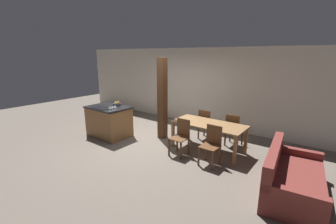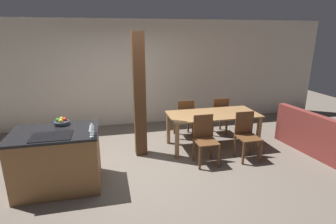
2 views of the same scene
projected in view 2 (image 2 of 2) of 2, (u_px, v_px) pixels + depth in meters
ground_plane at (139, 167)px, 4.81m from camera, size 16.00×16.00×0.00m
wall_back at (125, 74)px, 6.75m from camera, size 11.20×0.08×2.70m
kitchen_island at (58, 159)px, 4.08m from camera, size 1.28×0.90×0.94m
fruit_bowl at (62, 122)px, 4.23m from camera, size 0.24×0.24×0.11m
wine_glass_near at (91, 129)px, 3.69m from camera, size 0.08×0.08×0.15m
wine_glass_middle at (91, 127)px, 3.77m from camera, size 0.08×0.08×0.15m
wine_glass_far at (92, 125)px, 3.86m from camera, size 0.08×0.08×0.15m
dining_table at (213, 118)px, 5.51m from camera, size 1.89×0.87×0.74m
dining_chair_near_left at (205, 139)px, 4.85m from camera, size 0.40×0.40×0.91m
dining_chair_near_right at (246, 135)px, 5.03m from camera, size 0.40×0.40×0.91m
dining_chair_far_left at (184, 117)px, 6.08m from camera, size 0.40×0.40×0.91m
dining_chair_far_right at (218, 115)px, 6.26m from camera, size 0.40×0.40×0.91m
couch at (324, 140)px, 5.33m from camera, size 1.12×1.95×0.84m
timber_post at (139, 96)px, 5.01m from camera, size 0.22×0.22×2.39m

